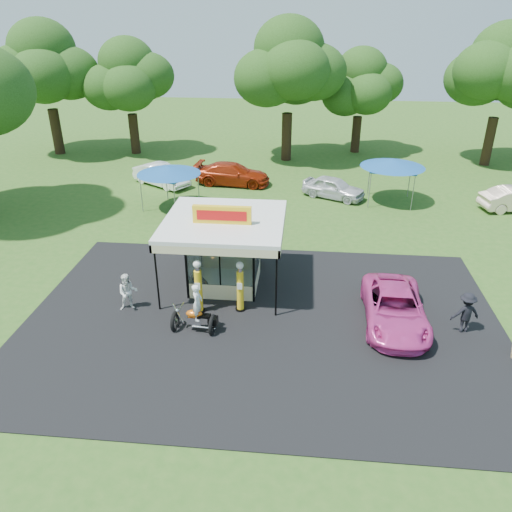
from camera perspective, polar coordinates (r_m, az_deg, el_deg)
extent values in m
plane|color=#2C571B|center=(19.71, 0.17, -10.67)|extent=(120.00, 120.00, 0.00)
cube|color=black|center=(21.32, 0.69, -7.40)|extent=(20.00, 14.00, 0.04)
cube|color=white|center=(24.06, -3.44, -3.14)|extent=(3.00, 3.00, 0.06)
cube|color=white|center=(22.63, -3.66, 4.05)|extent=(5.40, 5.40, 0.18)
cube|color=yellow|center=(21.99, -3.90, 4.74)|extent=(2.60, 0.25, 0.80)
cube|color=red|center=(21.87, -3.95, 4.61)|extent=(2.21, 0.02, 0.45)
cylinder|color=black|center=(21.67, -11.27, -2.47)|extent=(0.08, 0.08, 3.20)
cylinder|color=black|center=(20.84, 2.33, -3.18)|extent=(0.08, 0.08, 3.20)
cylinder|color=black|center=(22.04, -6.44, -6.23)|extent=(0.47, 0.47, 0.11)
cylinder|color=yellow|center=(21.52, -6.58, -3.95)|extent=(0.32, 0.32, 1.92)
cylinder|color=silver|center=(21.00, -6.72, -1.44)|extent=(0.21, 0.21, 0.21)
sphere|color=white|center=(20.90, -6.75, -0.92)|extent=(0.34, 0.34, 0.34)
cube|color=white|center=(21.19, -6.72, -3.46)|extent=(0.24, 0.02, 0.32)
cylinder|color=black|center=(22.02, -1.78, -6.10)|extent=(0.44, 0.44, 0.10)
cylinder|color=yellow|center=(21.52, -1.82, -3.94)|extent=(0.30, 0.30, 1.82)
cylinder|color=silver|center=(21.03, -1.86, -1.57)|extent=(0.20, 0.20, 0.20)
sphere|color=white|center=(20.94, -1.86, -1.08)|extent=(0.32, 0.32, 0.32)
cube|color=white|center=(21.21, -1.89, -3.48)|extent=(0.22, 0.02, 0.30)
torus|color=black|center=(20.94, -9.24, -7.37)|extent=(0.23, 0.90, 0.89)
torus|color=black|center=(20.53, -5.00, -7.85)|extent=(0.23, 0.90, 0.89)
cube|color=silver|center=(20.61, -7.03, -7.24)|extent=(0.60, 0.34, 0.32)
ellipsoid|color=#D95F0F|center=(20.45, -7.07, -6.55)|extent=(0.68, 0.38, 0.32)
cube|color=black|center=(20.39, -6.06, -6.81)|extent=(0.60, 0.31, 0.11)
cube|color=black|center=(20.40, -4.94, -7.35)|extent=(0.39, 0.38, 0.30)
cylinder|color=silver|center=(20.69, -8.90, -6.55)|extent=(0.47, 0.10, 0.94)
cylinder|color=silver|center=(20.44, -8.54, -5.72)|extent=(0.10, 0.64, 0.05)
sphere|color=silver|center=(20.61, -8.98, -6.17)|extent=(0.17, 0.17, 0.17)
imported|color=white|center=(20.12, -6.72, -5.29)|extent=(0.42, 0.60, 1.58)
torus|color=black|center=(23.30, -6.39, -3.35)|extent=(0.79, 0.42, 0.78)
torus|color=black|center=(23.45, -6.63, -3.15)|extent=(0.82, 0.52, 0.78)
imported|color=yellow|center=(25.77, -2.73, 0.13)|extent=(2.82, 1.13, 0.96)
imported|color=#DA3B96|center=(21.59, 15.58, -5.77)|extent=(2.57, 5.34, 1.47)
imported|color=white|center=(22.36, -14.43, -4.03)|extent=(1.00, 0.89, 1.73)
imported|color=black|center=(21.91, 22.85, -6.01)|extent=(1.27, 0.88, 1.80)
imported|color=white|center=(38.23, -10.78, 9.08)|extent=(4.87, 3.94, 1.56)
imported|color=#9A250B|center=(37.78, -2.68, 9.35)|extent=(5.73, 2.77, 1.61)
imported|color=silver|center=(35.34, 8.85, 7.73)|extent=(4.68, 3.50, 1.48)
cylinder|color=gray|center=(34.87, -11.32, 7.96)|extent=(0.06, 0.06, 2.28)
cylinder|color=gray|center=(34.21, -7.03, 7.92)|extent=(0.06, 0.06, 2.28)
cylinder|color=gray|center=(32.49, -12.59, 6.46)|extent=(0.06, 0.06, 2.28)
cylinder|color=gray|center=(31.78, -8.02, 6.40)|extent=(0.06, 0.06, 2.28)
cube|color=#174E95|center=(32.94, -9.90, 9.18)|extent=(2.84, 2.84, 0.11)
cone|color=#174E95|center=(32.86, -9.94, 9.67)|extent=(4.10, 4.10, 0.47)
cylinder|color=gray|center=(36.28, 12.60, 8.63)|extent=(0.06, 0.06, 2.36)
cylinder|color=gray|center=(36.72, 16.91, 8.34)|extent=(0.06, 0.06, 2.36)
cylinder|color=gray|center=(33.68, 13.07, 7.21)|extent=(0.06, 0.06, 2.36)
cylinder|color=gray|center=(34.16, 17.67, 6.90)|extent=(0.06, 0.06, 2.36)
cube|color=#174E95|center=(34.82, 15.31, 9.73)|extent=(2.95, 2.95, 0.12)
cone|color=#174E95|center=(34.74, 15.37, 10.21)|extent=(4.25, 4.25, 0.49)
cylinder|color=black|center=(49.50, -21.83, 13.06)|extent=(0.89, 0.89, 3.96)
ellipsoid|color=#1F3F12|center=(48.73, -22.88, 18.86)|extent=(9.36, 9.36, 8.02)
cylinder|color=black|center=(47.61, -13.73, 13.42)|extent=(0.83, 0.83, 3.51)
ellipsoid|color=#1F3F12|center=(46.87, -14.34, 18.73)|extent=(8.14, 8.14, 6.97)
cylinder|color=black|center=(44.13, 3.51, 13.44)|extent=(0.86, 0.86, 4.00)
ellipsoid|color=#1F3F12|center=(43.26, 3.71, 20.17)|extent=(9.60, 9.60, 8.23)
cylinder|color=black|center=(47.66, 11.36, 13.47)|extent=(0.80, 0.80, 3.20)
ellipsoid|color=#1F3F12|center=(46.95, 11.83, 18.34)|extent=(7.47, 7.47, 6.41)
cylinder|color=black|center=(46.75, 25.06, 11.77)|extent=(0.79, 0.79, 3.94)
ellipsoid|color=#1F3F12|center=(45.94, 26.31, 17.81)|extent=(9.20, 9.20, 7.89)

